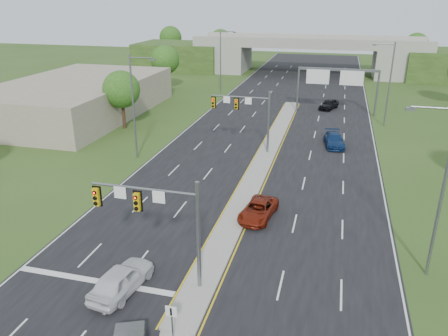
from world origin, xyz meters
TOP-DOWN VIEW (x-y plane):
  - ground at (0.00, 0.00)m, footprint 240.00×240.00m
  - road at (0.00, 35.00)m, footprint 24.00×160.00m
  - median at (0.00, 23.00)m, footprint 2.00×54.00m
  - median_nose at (0.00, -4.00)m, footprint 2.00×2.00m
  - lane_markings at (-0.60, 28.91)m, footprint 23.72×160.00m
  - signal_mast_near at (-2.26, -0.07)m, footprint 6.62×0.60m
  - signal_mast_far at (-2.26, 24.93)m, footprint 6.62×0.60m
  - keep_right_sign at (0.00, -4.53)m, footprint 0.60×0.13m
  - sign_gantry at (6.68, 44.92)m, footprint 11.58×0.44m
  - overpass at (0.00, 80.00)m, footprint 80.00×14.00m
  - lightpole_l_mid at (-13.30, 20.00)m, footprint 2.85×0.25m
  - lightpole_l_far at (-13.30, 55.00)m, footprint 2.85×0.25m
  - lightpole_r_near at (13.30, 5.00)m, footprint 2.85×0.25m
  - lightpole_r_far at (13.30, 40.00)m, footprint 2.85×0.25m
  - tree_l_near at (-20.00, 30.00)m, footprint 4.80×4.80m
  - tree_l_mid at (-24.00, 55.00)m, footprint 5.20×5.20m
  - tree_back_a at (-38.00, 94.00)m, footprint 6.00×6.00m
  - tree_back_b at (-24.00, 94.00)m, footprint 5.60×5.60m
  - tree_back_c at (24.00, 94.00)m, footprint 5.60×5.60m
  - commercial_building at (-30.00, 35.00)m, footprint 18.00×30.00m
  - car_white at (-4.39, -1.43)m, footprint 2.62×5.10m
  - car_far_a at (1.78, 9.74)m, footprint 2.86×5.09m
  - car_far_b at (7.14, 29.48)m, footprint 2.77×5.26m
  - car_far_c at (5.88, 47.59)m, footprint 3.29×4.81m

SIDE VIEW (x-z plane):
  - ground at x=0.00m, z-range 0.00..0.00m
  - road at x=0.00m, z-range 0.00..0.02m
  - lane_markings at x=-0.60m, z-range 0.02..0.03m
  - median at x=0.00m, z-range 0.02..0.18m
  - median_nose at x=0.00m, z-range 0.02..0.18m
  - car_far_a at x=1.78m, z-range 0.02..1.36m
  - car_far_b at x=7.14m, z-range 0.02..1.47m
  - car_far_c at x=5.88m, z-range 0.02..1.54m
  - car_white at x=-4.39m, z-range 0.02..1.68m
  - keep_right_sign at x=0.00m, z-range 0.42..2.62m
  - commercial_building at x=-30.00m, z-range 0.00..5.00m
  - overpass at x=0.00m, z-range -0.50..7.60m
  - signal_mast_near at x=-2.26m, z-range 1.23..8.23m
  - signal_mast_far at x=-2.26m, z-range 1.23..8.23m
  - tree_l_near at x=-20.00m, z-range 1.38..8.98m
  - sign_gantry at x=6.68m, z-range 1.90..8.58m
  - tree_l_mid at x=-24.00m, z-range 1.44..9.57m
  - tree_back_b at x=-24.00m, z-range 1.35..9.67m
  - tree_back_c at x=24.00m, z-range 1.35..9.67m
  - tree_back_a at x=-38.00m, z-range 1.41..10.26m
  - lightpole_l_mid at x=-13.30m, z-range 0.60..11.60m
  - lightpole_l_far at x=-13.30m, z-range 0.60..11.60m
  - lightpole_r_near at x=13.30m, z-range 0.60..11.60m
  - lightpole_r_far at x=13.30m, z-range 0.60..11.60m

